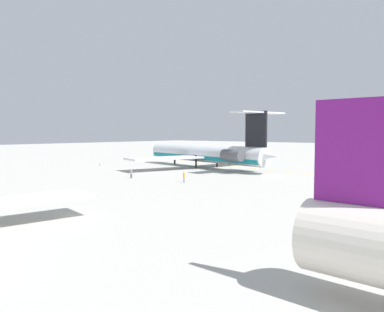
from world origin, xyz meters
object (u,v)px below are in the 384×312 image
object	(u,v)px
ground_crew_near_tail	(131,172)
safety_cone_nose	(100,164)
ground_crew_near_nose	(217,155)
main_jetliner	(207,153)
ground_crew_portside	(184,176)

from	to	relation	value
ground_crew_near_tail	safety_cone_nose	world-z (taller)	ground_crew_near_tail
ground_crew_near_nose	main_jetliner	bearing A→B (deg)	138.28
safety_cone_nose	ground_crew_near_tail	bearing A→B (deg)	154.46
ground_crew_near_tail	ground_crew_portside	xyz separation A→B (m)	(-10.61, -1.68, -0.00)
ground_crew_portside	safety_cone_nose	bearing A→B (deg)	131.75
ground_crew_near_nose	ground_crew_near_tail	size ratio (longest dim) A/B	0.97
main_jetliner	safety_cone_nose	world-z (taller)	main_jetliner
ground_crew_near_nose	ground_crew_portside	xyz separation A→B (m)	(-28.44, 48.41, 0.03)
safety_cone_nose	main_jetliner	bearing A→B (deg)	-154.42
main_jetliner	ground_crew_near_tail	distance (m)	23.36
ground_crew_near_nose	ground_crew_portside	size ratio (longest dim) A/B	0.97
safety_cone_nose	ground_crew_near_nose	bearing A→B (deg)	-100.53
main_jetliner	ground_crew_near_tail	xyz separation A→B (m)	(-1.29, 23.23, -2.19)
ground_crew_portside	safety_cone_nose	size ratio (longest dim) A/B	3.08
main_jetliner	ground_crew_portside	bearing A→B (deg)	131.06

